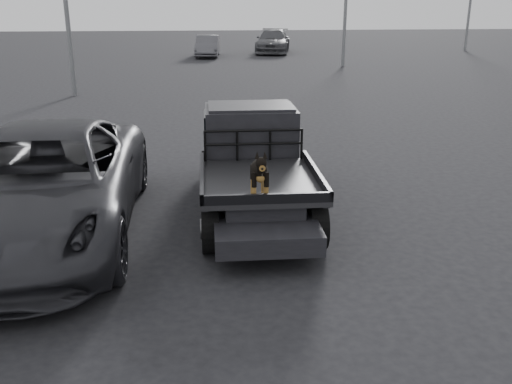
{
  "coord_description": "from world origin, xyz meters",
  "views": [
    {
      "loc": [
        -0.78,
        -7.83,
        3.77
      ],
      "look_at": [
        -0.12,
        -0.36,
        1.18
      ],
      "focal_mm": 40.0,
      "sensor_mm": 36.0,
      "label": 1
    }
  ],
  "objects_px": {
    "flatbed_ute": "(255,187)",
    "parked_suv": "(42,185)",
    "distant_car_a": "(207,46)",
    "distant_car_b": "(273,41)",
    "dog": "(259,174)"
  },
  "relations": [
    {
      "from": "flatbed_ute",
      "to": "parked_suv",
      "type": "bearing_deg",
      "value": -166.58
    },
    {
      "from": "flatbed_ute",
      "to": "distant_car_b",
      "type": "relative_size",
      "value": 1.0
    },
    {
      "from": "dog",
      "to": "parked_suv",
      "type": "height_order",
      "value": "parked_suv"
    },
    {
      "from": "dog",
      "to": "parked_suv",
      "type": "bearing_deg",
      "value": 163.49
    },
    {
      "from": "dog",
      "to": "distant_car_b",
      "type": "bearing_deg",
      "value": 83.0
    },
    {
      "from": "parked_suv",
      "to": "distant_car_a",
      "type": "height_order",
      "value": "parked_suv"
    },
    {
      "from": "distant_car_a",
      "to": "flatbed_ute",
      "type": "bearing_deg",
      "value": -85.07
    },
    {
      "from": "dog",
      "to": "distant_car_b",
      "type": "height_order",
      "value": "dog"
    },
    {
      "from": "distant_car_a",
      "to": "distant_car_b",
      "type": "height_order",
      "value": "distant_car_b"
    },
    {
      "from": "dog",
      "to": "distant_car_a",
      "type": "relative_size",
      "value": 0.18
    },
    {
      "from": "distant_car_b",
      "to": "distant_car_a",
      "type": "bearing_deg",
      "value": -142.78
    },
    {
      "from": "parked_suv",
      "to": "flatbed_ute",
      "type": "bearing_deg",
      "value": 12.04
    },
    {
      "from": "dog",
      "to": "distant_car_a",
      "type": "xyz_separation_m",
      "value": [
        -0.56,
        30.13,
        -0.62
      ]
    },
    {
      "from": "parked_suv",
      "to": "distant_car_b",
      "type": "xyz_separation_m",
      "value": [
        7.4,
        31.43,
        -0.1
      ]
    },
    {
      "from": "parked_suv",
      "to": "distant_car_a",
      "type": "distance_m",
      "value": 29.26
    }
  ]
}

